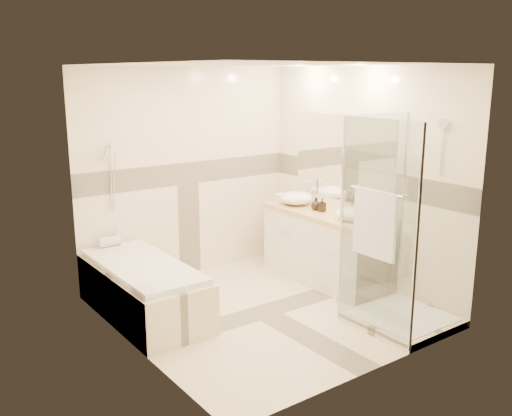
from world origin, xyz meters
TOP-DOWN VIEW (x-y plane):
  - room at (0.06, 0.01)m, footprint 2.82×3.02m
  - bathtub at (-1.02, 0.65)m, footprint 0.75×1.70m
  - vanity at (1.12, 0.30)m, footprint 0.58×1.62m
  - shower_enclosure at (0.83, -0.97)m, footprint 0.96×0.93m
  - vessel_sink_near at (1.10, 0.79)m, footprint 0.41×0.41m
  - vessel_sink_far at (1.10, -0.16)m, footprint 0.38×0.38m
  - faucet_near at (1.32, 0.79)m, footprint 0.11×0.03m
  - faucet_far at (1.32, -0.16)m, footprint 0.11×0.03m
  - amenity_bottle_a at (1.10, 0.33)m, footprint 0.09×0.09m
  - amenity_bottle_b at (1.10, 0.43)m, footprint 0.14×0.14m
  - folded_towels at (1.10, 1.02)m, footprint 0.17×0.27m
  - rolled_towel at (-1.06, 1.39)m, footprint 0.24×0.11m

SIDE VIEW (x-z plane):
  - bathtub at x=-1.02m, z-range 0.03..0.59m
  - vanity at x=1.12m, z-range 0.00..0.85m
  - shower_enclosure at x=0.83m, z-range -0.51..1.53m
  - rolled_towel at x=-1.06m, z-range 0.56..0.67m
  - folded_towels at x=1.10m, z-range 0.85..0.93m
  - amenity_bottle_b at x=1.10m, z-range 0.85..1.00m
  - vessel_sink_far at x=1.10m, z-range 0.85..1.00m
  - amenity_bottle_a at x=1.10m, z-range 0.85..1.01m
  - vessel_sink_near at x=1.10m, z-range 0.85..1.01m
  - faucet_far at x=1.32m, z-range 0.87..1.13m
  - faucet_near at x=1.32m, z-range 0.87..1.15m
  - room at x=0.06m, z-range 0.00..2.52m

